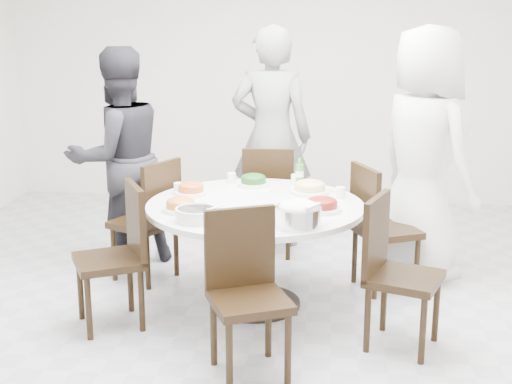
# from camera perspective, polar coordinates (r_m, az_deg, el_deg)

# --- Properties ---
(floor) EXTENTS (6.00, 6.00, 0.01)m
(floor) POSITION_cam_1_polar(r_m,az_deg,el_deg) (5.08, 0.30, -9.35)
(floor) COLOR #B6B6BB
(floor) RESTS_ON ground
(wall_back) EXTENTS (6.00, 0.01, 2.80)m
(wall_back) POSITION_cam_1_polar(r_m,az_deg,el_deg) (7.66, 2.67, 9.61)
(wall_back) COLOR white
(wall_back) RESTS_ON ground
(wall_front) EXTENTS (6.00, 0.01, 2.80)m
(wall_front) POSITION_cam_1_polar(r_m,az_deg,el_deg) (1.81, -9.58, -6.93)
(wall_front) COLOR white
(wall_front) RESTS_ON ground
(dining_table) EXTENTS (1.50, 1.50, 0.75)m
(dining_table) POSITION_cam_1_polar(r_m,az_deg,el_deg) (5.01, -0.06, -5.08)
(dining_table) COLOR white
(dining_table) RESTS_ON floor
(chair_ne) EXTENTS (0.56, 0.56, 0.95)m
(chair_ne) POSITION_cam_1_polar(r_m,az_deg,el_deg) (5.38, 10.41, -2.82)
(chair_ne) COLOR black
(chair_ne) RESTS_ON floor
(chair_n) EXTENTS (0.44, 0.44, 0.95)m
(chair_n) POSITION_cam_1_polar(r_m,az_deg,el_deg) (6.05, 1.05, -0.61)
(chair_n) COLOR black
(chair_n) RESTS_ON floor
(chair_nw) EXTENTS (0.56, 0.56, 0.95)m
(chair_nw) POSITION_cam_1_polar(r_m,az_deg,el_deg) (5.55, -8.95, -2.21)
(chair_nw) COLOR black
(chair_nw) RESTS_ON floor
(chair_sw) EXTENTS (0.57, 0.57, 0.95)m
(chair_sw) POSITION_cam_1_polar(r_m,az_deg,el_deg) (4.77, -11.73, -5.15)
(chair_sw) COLOR black
(chair_sw) RESTS_ON floor
(chair_s) EXTENTS (0.55, 0.55, 0.95)m
(chair_s) POSITION_cam_1_polar(r_m,az_deg,el_deg) (4.05, -0.51, -8.43)
(chair_s) COLOR black
(chair_s) RESTS_ON floor
(chair_se) EXTENTS (0.54, 0.54, 0.95)m
(chair_se) POSITION_cam_1_polar(r_m,az_deg,el_deg) (4.47, 11.80, -6.50)
(chair_se) COLOR black
(chair_se) RESTS_ON floor
(diner_right) EXTENTS (1.05, 1.13, 1.94)m
(diner_right) POSITION_cam_1_polar(r_m,az_deg,el_deg) (5.59, 13.28, 2.94)
(diner_right) COLOR silver
(diner_right) RESTS_ON floor
(diner_middle) EXTENTS (0.72, 0.48, 1.93)m
(diner_middle) POSITION_cam_1_polar(r_m,az_deg,el_deg) (6.23, 1.24, 4.43)
(diner_middle) COLOR black
(diner_middle) RESTS_ON floor
(diner_left) EXTENTS (1.09, 1.07, 1.77)m
(diner_left) POSITION_cam_1_polar(r_m,az_deg,el_deg) (5.84, -10.95, 2.69)
(diner_left) COLOR black
(diner_left) RESTS_ON floor
(dish_greens) EXTENTS (0.24, 0.24, 0.06)m
(dish_greens) POSITION_cam_1_polar(r_m,az_deg,el_deg) (5.38, -0.21, 0.83)
(dish_greens) COLOR white
(dish_greens) RESTS_ON dining_table
(dish_pale) EXTENTS (0.29, 0.29, 0.08)m
(dish_pale) POSITION_cam_1_polar(r_m,az_deg,el_deg) (5.18, 4.32, 0.32)
(dish_pale) COLOR white
(dish_pale) RESTS_ON dining_table
(dish_orange) EXTENTS (0.23, 0.23, 0.06)m
(dish_orange) POSITION_cam_1_polar(r_m,az_deg,el_deg) (5.15, -5.22, 0.14)
(dish_orange) COLOR white
(dish_orange) RESTS_ON dining_table
(dish_redbrown) EXTENTS (0.26, 0.26, 0.07)m
(dish_redbrown) POSITION_cam_1_polar(r_m,az_deg,el_deg) (4.74, 5.30, -1.13)
(dish_redbrown) COLOR white
(dish_redbrown) RESTS_ON dining_table
(dish_tofu) EXTENTS (0.25, 0.25, 0.06)m
(dish_tofu) POSITION_cam_1_polar(r_m,az_deg,el_deg) (4.74, -6.05, -1.16)
(dish_tofu) COLOR white
(dish_tofu) RESTS_ON dining_table
(rice_bowl) EXTENTS (0.29, 0.29, 0.12)m
(rice_bowl) POSITION_cam_1_polar(r_m,az_deg,el_deg) (4.39, 3.39, -1.98)
(rice_bowl) COLOR silver
(rice_bowl) RESTS_ON dining_table
(soup_bowl) EXTENTS (0.27, 0.27, 0.08)m
(soup_bowl) POSITION_cam_1_polar(r_m,az_deg,el_deg) (4.51, -4.78, -1.80)
(soup_bowl) COLOR white
(soup_bowl) RESTS_ON dining_table
(beverage_bottle) EXTENTS (0.06, 0.06, 0.21)m
(beverage_bottle) POSITION_cam_1_polar(r_m,az_deg,el_deg) (5.38, 3.50, 1.62)
(beverage_bottle) COLOR #397E32
(beverage_bottle) RESTS_ON dining_table
(tea_cups) EXTENTS (0.07, 0.07, 0.08)m
(tea_cups) POSITION_cam_1_polar(r_m,az_deg,el_deg) (5.49, 0.85, 1.20)
(tea_cups) COLOR white
(tea_cups) RESTS_ON dining_table
(chopsticks) EXTENTS (0.24, 0.04, 0.01)m
(chopsticks) POSITION_cam_1_polar(r_m,az_deg,el_deg) (5.55, 0.58, 0.97)
(chopsticks) COLOR tan
(chopsticks) RESTS_ON dining_table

